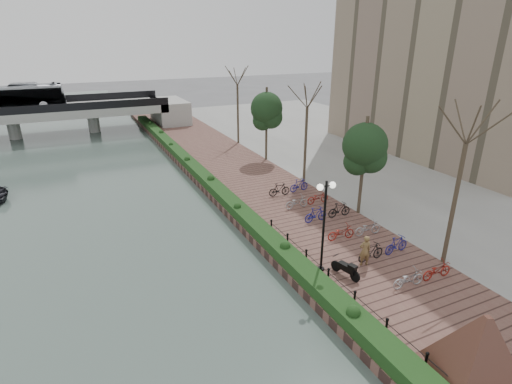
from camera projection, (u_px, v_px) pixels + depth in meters
ground at (340, 339)px, 16.39m from camera, size 220.00×220.00×0.00m
promenade at (252, 185)px, 32.64m from camera, size 8.00×75.00×0.50m
inland_pavement at (401, 161)px, 38.96m from camera, size 24.00×75.00×0.50m
hedge at (203, 175)px, 33.21m from camera, size 1.10×56.00×0.60m
chain_fence at (341, 287)px, 18.32m from camera, size 0.10×14.10×0.70m
granite_monument at (480, 349)px, 13.29m from camera, size 4.84×4.84×2.68m
lamppost at (325, 207)px, 19.08m from camera, size 1.02×0.32×4.80m
motorcycle at (345, 268)px, 19.63m from camera, size 0.81×1.55×0.93m
pedestrian at (365, 251)px, 20.47m from camera, size 0.69×0.54×1.68m
bicycle_parking at (342, 222)px, 24.50m from camera, size 2.40×14.69×1.00m
street_trees at (330, 153)px, 28.91m from camera, size 3.20×37.12×6.80m
bridge at (12, 111)px, 47.30m from camera, size 36.00×10.77×6.50m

